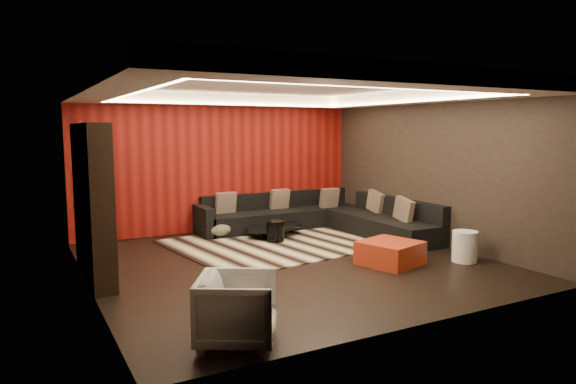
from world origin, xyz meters
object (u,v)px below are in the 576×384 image
coffee_table (274,231)px  white_side_table (465,246)px  drum_stool (275,231)px  orange_ottoman (390,253)px  sectional_sofa (320,219)px  armchair (237,309)px

coffee_table → white_side_table: size_ratio=2.64×
drum_stool → orange_ottoman: bearing=-68.7°
drum_stool → orange_ottoman: 2.42m
orange_ottoman → sectional_sofa: size_ratio=0.23×
white_side_table → armchair: 4.60m
white_side_table → armchair: armchair is taller
drum_stool → armchair: 4.57m
drum_stool → orange_ottoman: drum_stool is taller
white_side_table → orange_ottoman: size_ratio=0.60×
orange_ottoman → sectional_sofa: sectional_sofa is taller
orange_ottoman → sectional_sofa: bearing=81.7°
drum_stool → sectional_sofa: 1.36m
drum_stool → armchair: bearing=-121.6°
armchair → orange_ottoman: bearing=-33.3°
coffee_table → orange_ottoman: 2.77m
drum_stool → sectional_sofa: sectional_sofa is taller
orange_ottoman → sectional_sofa: 2.76m
coffee_table → orange_ottoman: (0.69, -2.68, 0.05)m
coffee_table → drum_stool: size_ratio=3.41×
drum_stool → armchair: armchair is taller
armchair → sectional_sofa: 5.71m
drum_stool → orange_ottoman: size_ratio=0.47×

